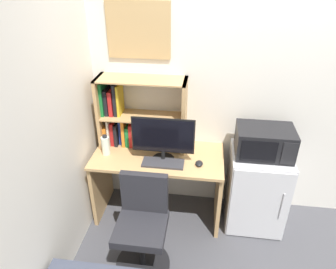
{
  "coord_description": "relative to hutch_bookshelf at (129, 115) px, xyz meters",
  "views": [
    {
      "loc": [
        -0.51,
        -2.73,
        2.37
      ],
      "look_at": [
        -0.83,
        -0.34,
        0.98
      ],
      "focal_mm": 32.97,
      "sensor_mm": 36.0,
      "label": 1
    }
  ],
  "objects": [
    {
      "name": "wall_back",
      "position": [
        1.63,
        0.15,
        0.24
      ],
      "size": [
        6.4,
        0.04,
        2.6
      ],
      "primitive_type": "cube",
      "color": "silver",
      "rests_on": "ground_plane"
    },
    {
      "name": "computer_mouse",
      "position": [
        0.7,
        -0.29,
        -0.3
      ],
      "size": [
        0.07,
        0.09,
        0.04
      ],
      "primitive_type": "ellipsoid",
      "color": "black",
      "rests_on": "desk"
    },
    {
      "name": "hutch_bookshelf",
      "position": [
        0.0,
        0.0,
        0.0
      ],
      "size": [
        0.83,
        0.28,
        0.7
      ],
      "color": "tan",
      "rests_on": "desk"
    },
    {
      "name": "microwave",
      "position": [
        1.27,
        -0.15,
        -0.11
      ],
      "size": [
        0.5,
        0.35,
        0.26
      ],
      "color": "black",
      "rests_on": "mini_fridge"
    },
    {
      "name": "mini_fridge",
      "position": [
        1.27,
        -0.15,
        -0.65
      ],
      "size": [
        0.54,
        0.53,
        0.81
      ],
      "color": "silver",
      "rests_on": "ground_plane"
    },
    {
      "name": "monitor",
      "position": [
        0.37,
        -0.25,
        -0.09
      ],
      "size": [
        0.57,
        0.21,
        0.43
      ],
      "color": "black",
      "rests_on": "desk"
    },
    {
      "name": "keyboard",
      "position": [
        0.38,
        -0.32,
        -0.31
      ],
      "size": [
        0.38,
        0.15,
        0.02
      ],
      "primitive_type": "cube",
      "color": "#333338",
      "rests_on": "desk"
    },
    {
      "name": "desk_chair",
      "position": [
        0.27,
        -0.8,
        -0.67
      ],
      "size": [
        0.47,
        0.47,
        0.87
      ],
      "color": "black",
      "rests_on": "ground_plane"
    },
    {
      "name": "water_bottle",
      "position": [
        -0.19,
        -0.22,
        -0.23
      ],
      "size": [
        0.08,
        0.08,
        0.2
      ],
      "color": "silver",
      "rests_on": "desk"
    },
    {
      "name": "desk",
      "position": [
        0.31,
        -0.18,
        -0.54
      ],
      "size": [
        1.24,
        0.61,
        0.73
      ],
      "color": "tan",
      "rests_on": "ground_plane"
    },
    {
      "name": "wall_corkboard",
      "position": [
        0.1,
        0.12,
        0.77
      ],
      "size": [
        0.57,
        0.02,
        0.49
      ],
      "primitive_type": "cube",
      "color": "tan"
    }
  ]
}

